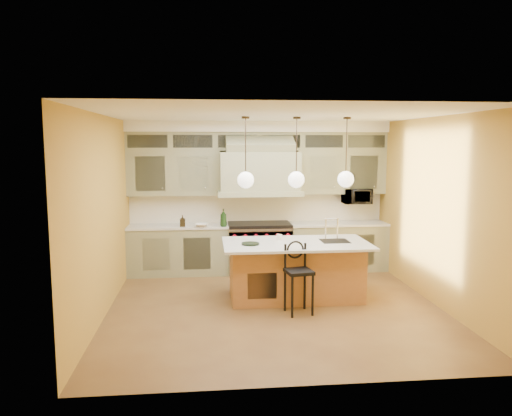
{
  "coord_description": "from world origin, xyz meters",
  "views": [
    {
      "loc": [
        -1.03,
        -7.3,
        2.5
      ],
      "look_at": [
        -0.21,
        0.7,
        1.44
      ],
      "focal_mm": 35.0,
      "sensor_mm": 36.0,
      "label": 1
    }
  ],
  "objects": [
    {
      "name": "counter_stool",
      "position": [
        0.31,
        -0.27,
        0.6
      ],
      "size": [
        0.43,
        0.43,
        1.06
      ],
      "rotation": [
        0.0,
        0.0,
        0.18
      ],
      "color": "black",
      "rests_on": "floor"
    },
    {
      "name": "microwave",
      "position": [
        1.95,
        2.25,
        1.45
      ],
      "size": [
        0.54,
        0.37,
        0.3
      ],
      "primitive_type": "imported",
      "color": "black",
      "rests_on": "back_cabinetry"
    },
    {
      "name": "cup",
      "position": [
        0.17,
        0.66,
        0.96
      ],
      "size": [
        0.11,
        0.11,
        0.09
      ],
      "primitive_type": "imported",
      "rotation": [
        0.0,
        0.0,
        0.15
      ],
      "color": "white",
      "rests_on": "kitchen_island"
    },
    {
      "name": "pendant_center",
      "position": [
        0.4,
        0.45,
        1.95
      ],
      "size": [
        0.26,
        0.26,
        1.11
      ],
      "color": "#2D2319",
      "rests_on": "ceiling"
    },
    {
      "name": "pendant_right",
      "position": [
        1.2,
        0.45,
        1.95
      ],
      "size": [
        0.26,
        0.26,
        1.11
      ],
      "color": "#2D2319",
      "rests_on": "ceiling"
    },
    {
      "name": "back_cabinetry",
      "position": [
        0.0,
        2.23,
        1.43
      ],
      "size": [
        5.0,
        0.77,
        2.9
      ],
      "color": "gray",
      "rests_on": "floor"
    },
    {
      "name": "wall_front",
      "position": [
        0.0,
        -2.5,
        1.45
      ],
      "size": [
        5.0,
        0.0,
        5.0
      ],
      "primitive_type": "plane",
      "rotation": [
        -1.57,
        0.0,
        0.0
      ],
      "color": "#AF8530",
      "rests_on": "ground"
    },
    {
      "name": "oil_bottle_a",
      "position": [
        -0.7,
        1.92,
        1.11
      ],
      "size": [
        0.14,
        0.14,
        0.33
      ],
      "primitive_type": "imported",
      "rotation": [
        0.0,
        0.0,
        0.12
      ],
      "color": "black",
      "rests_on": "back_cabinetry"
    },
    {
      "name": "wall_right",
      "position": [
        2.5,
        0.0,
        1.45
      ],
      "size": [
        0.0,
        5.0,
        5.0
      ],
      "primitive_type": "plane",
      "rotation": [
        1.57,
        0.0,
        -1.57
      ],
      "color": "#AF8530",
      "rests_on": "ground"
    },
    {
      "name": "wall_left",
      "position": [
        -2.5,
        0.0,
        1.45
      ],
      "size": [
        0.0,
        5.0,
        5.0
      ],
      "primitive_type": "plane",
      "rotation": [
        1.57,
        0.0,
        1.57
      ],
      "color": "#AF8530",
      "rests_on": "ground"
    },
    {
      "name": "kitchen_island",
      "position": [
        0.41,
        0.45,
        0.47
      ],
      "size": [
        2.33,
        1.25,
        1.35
      ],
      "rotation": [
        0.0,
        0.0,
        -0.0
      ],
      "color": "#9D6437",
      "rests_on": "floor"
    },
    {
      "name": "oil_bottle_b",
      "position": [
        -1.46,
        2.01,
        1.05
      ],
      "size": [
        0.1,
        0.1,
        0.22
      ],
      "primitive_type": "imported",
      "rotation": [
        0.0,
        0.0,
        0.01
      ],
      "color": "black",
      "rests_on": "back_cabinetry"
    },
    {
      "name": "fruit_bowl",
      "position": [
        -1.11,
        1.92,
        0.97
      ],
      "size": [
        0.27,
        0.27,
        0.06
      ],
      "primitive_type": "imported",
      "rotation": [
        0.0,
        0.0,
        -0.07
      ],
      "color": "silver",
      "rests_on": "back_cabinetry"
    },
    {
      "name": "floor",
      "position": [
        0.0,
        0.0,
        0.0
      ],
      "size": [
        5.0,
        5.0,
        0.0
      ],
      "primitive_type": "plane",
      "color": "brown",
      "rests_on": "ground"
    },
    {
      "name": "ceiling",
      "position": [
        0.0,
        0.0,
        2.9
      ],
      "size": [
        5.0,
        5.0,
        0.0
      ],
      "primitive_type": "plane",
      "rotation": [
        3.14,
        0.0,
        0.0
      ],
      "color": "white",
      "rests_on": "wall_back"
    },
    {
      "name": "wall_back",
      "position": [
        0.0,
        2.5,
        1.45
      ],
      "size": [
        5.0,
        0.0,
        5.0
      ],
      "primitive_type": "plane",
      "rotation": [
        1.57,
        0.0,
        0.0
      ],
      "color": "#AF8530",
      "rests_on": "ground"
    },
    {
      "name": "pendant_left",
      "position": [
        -0.4,
        0.45,
        1.95
      ],
      "size": [
        0.26,
        0.26,
        1.11
      ],
      "color": "#2D2319",
      "rests_on": "ceiling"
    },
    {
      "name": "range",
      "position": [
        0.0,
        2.14,
        0.49
      ],
      "size": [
        1.2,
        0.74,
        0.96
      ],
      "color": "silver",
      "rests_on": "floor"
    }
  ]
}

